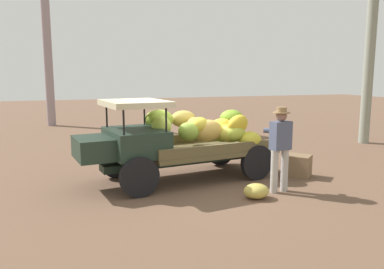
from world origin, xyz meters
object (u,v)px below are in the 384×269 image
object	(u,v)px
loose_banana_bunch	(256,191)
farmer	(280,144)
truck	(179,139)
wooden_crate	(298,166)

from	to	relation	value
loose_banana_bunch	farmer	bearing A→B (deg)	-160.54
truck	farmer	bearing A→B (deg)	129.46
truck	loose_banana_bunch	world-z (taller)	truck
truck	farmer	xyz separation A→B (m)	(-1.66, 1.53, 0.05)
wooden_crate	loose_banana_bunch	size ratio (longest dim) A/B	1.17
wooden_crate	farmer	bearing A→B (deg)	40.43
truck	loose_banana_bunch	size ratio (longest dim) A/B	9.32
farmer	loose_banana_bunch	xyz separation A→B (m)	(0.64, 0.23, -0.85)
farmer	wooden_crate	xyz separation A→B (m)	(-1.07, -0.91, -0.74)
truck	loose_banana_bunch	xyz separation A→B (m)	(-1.02, 1.76, -0.80)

